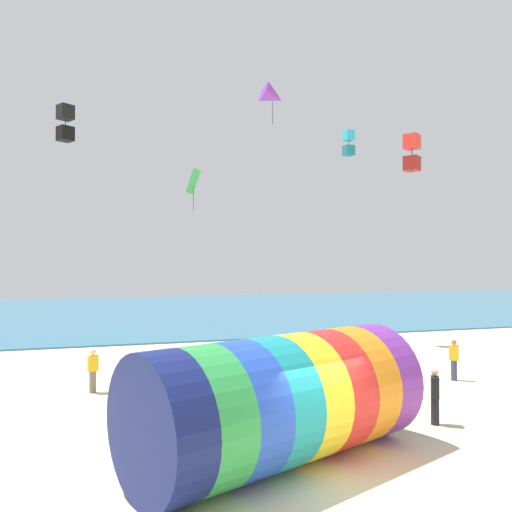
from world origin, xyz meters
The scene contains 12 objects.
ground_plane centered at (0.00, 0.00, 0.00)m, with size 120.00×120.00×0.00m, color beige.
sea centered at (0.00, 39.89, 0.05)m, with size 120.00×40.00×0.10m, color teal.
giant_inflatable_tube centered at (-0.71, 1.62, 1.51)m, with size 7.90×5.56×3.03m.
kite_handler centered at (4.59, 2.99, 0.84)m, with size 0.38×0.42×1.65m.
kite_red_box centered at (3.90, 3.08, 8.00)m, with size 0.56×0.56×1.15m.
kite_cyan_box centered at (9.19, 17.36, 11.94)m, with size 0.63×0.63×1.61m.
kite_purple_delta centered at (4.10, 16.54, 14.03)m, with size 1.55×1.20×2.35m.
kite_black_box centered at (-6.27, 11.21, 10.24)m, with size 0.73×0.73×1.51m.
kite_green_diamond centered at (-0.95, 12.78, 8.42)m, with size 0.77×0.89×1.90m.
bystander_near_water centered at (-5.17, 9.66, 0.81)m, with size 0.41×0.31×1.60m.
bystander_mid_beach centered at (8.79, 7.46, 0.84)m, with size 0.42×0.40×1.66m.
bystander_far_left centered at (0.22, 9.30, 0.87)m, with size 0.42×0.38×1.69m.
Camera 1 is at (-4.69, -9.60, 4.78)m, focal length 35.00 mm.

